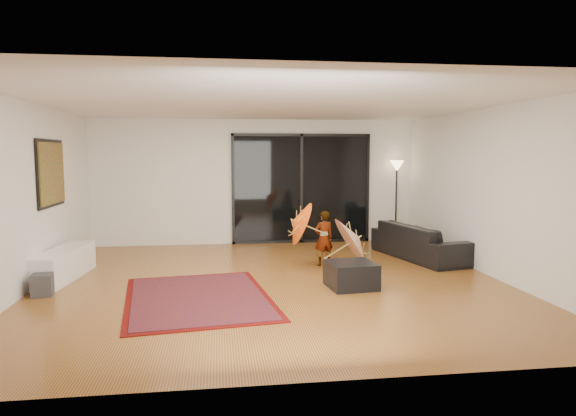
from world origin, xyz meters
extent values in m
plane|color=#9E652B|center=(0.00, 0.00, 0.00)|extent=(7.00, 7.00, 0.00)
plane|color=white|center=(0.00, 0.00, 2.70)|extent=(7.00, 7.00, 0.00)
plane|color=silver|center=(0.00, 3.50, 1.35)|extent=(7.00, 0.00, 7.00)
plane|color=silver|center=(0.00, -3.50, 1.35)|extent=(7.00, 0.00, 7.00)
plane|color=silver|center=(-3.50, 0.00, 1.35)|extent=(0.00, 7.00, 7.00)
plane|color=silver|center=(3.50, 0.00, 1.35)|extent=(0.00, 7.00, 7.00)
cube|color=black|center=(1.00, 3.47, 1.20)|extent=(3.00, 0.04, 2.40)
cube|color=black|center=(1.00, 3.45, 2.37)|extent=(3.06, 0.06, 0.06)
cube|color=black|center=(1.00, 3.45, 0.03)|extent=(3.06, 0.06, 0.06)
cube|color=black|center=(1.00, 3.45, 1.20)|extent=(0.06, 0.06, 2.40)
cube|color=black|center=(-3.48, 1.00, 1.65)|extent=(0.02, 1.28, 1.08)
cube|color=#205227|center=(-3.46, 1.00, 1.65)|extent=(0.03, 1.18, 0.98)
cube|color=white|center=(-3.25, 0.68, 0.23)|extent=(0.61, 1.72, 0.47)
cube|color=#424244|center=(-3.25, -0.32, 0.15)|extent=(0.30, 0.30, 0.30)
cube|color=#4F0806|center=(-1.11, -0.74, 0.01)|extent=(2.23, 2.87, 0.01)
cube|color=maroon|center=(-1.11, -0.74, 0.01)|extent=(2.05, 2.70, 0.02)
imported|color=black|center=(2.95, 1.45, 0.32)|extent=(1.33, 2.35, 0.65)
cube|color=black|center=(1.10, -0.47, 0.19)|extent=(0.73, 0.73, 0.38)
cylinder|color=black|center=(3.10, 3.25, 0.02)|extent=(0.31, 0.31, 0.03)
cylinder|color=black|center=(3.10, 3.25, 0.84)|extent=(0.04, 0.04, 1.67)
cone|color=#FFD899|center=(3.10, 3.25, 1.70)|extent=(0.31, 0.31, 0.25)
imported|color=#999999|center=(1.01, 1.06, 0.48)|extent=(0.39, 0.30, 0.97)
cone|color=#DD4A0B|center=(0.46, 1.01, 0.73)|extent=(0.47, 0.78, 0.79)
cylinder|color=tan|center=(0.46, 1.01, 0.40)|extent=(0.47, 0.02, 0.22)
cylinder|color=tan|center=(0.46, 1.01, 0.84)|extent=(0.06, 0.02, 0.04)
cone|color=white|center=(1.61, 0.91, 0.51)|extent=(0.66, 0.98, 0.94)
cylinder|color=tan|center=(1.61, 0.91, 0.13)|extent=(0.49, 0.02, 0.30)
cylinder|color=tan|center=(1.61, 0.91, 0.62)|extent=(0.06, 0.02, 0.05)
camera|label=1|loc=(-0.82, -7.66, 1.95)|focal=32.00mm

